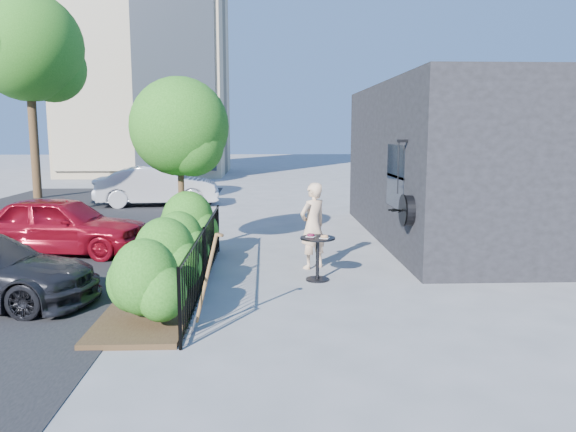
{
  "coord_description": "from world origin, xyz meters",
  "views": [
    {
      "loc": [
        -0.4,
        -9.95,
        2.79
      ],
      "look_at": [
        0.03,
        0.58,
        1.2
      ],
      "focal_mm": 35.0,
      "sensor_mm": 36.0,
      "label": 1
    }
  ],
  "objects_px": {
    "woman": "(313,226)",
    "patio_tree": "(182,133)",
    "cafe_table": "(318,251)",
    "shovel": "(204,288)",
    "car_red": "(61,225)",
    "car_silver": "(158,186)",
    "street_tree_far": "(29,54)"
  },
  "relations": [
    {
      "from": "shovel",
      "to": "woman",
      "type": "bearing_deg",
      "value": 63.36
    },
    {
      "from": "patio_tree",
      "to": "street_tree_far",
      "type": "height_order",
      "value": "street_tree_far"
    },
    {
      "from": "patio_tree",
      "to": "woman",
      "type": "relative_size",
      "value": 2.23
    },
    {
      "from": "patio_tree",
      "to": "woman",
      "type": "height_order",
      "value": "patio_tree"
    },
    {
      "from": "street_tree_far",
      "to": "shovel",
      "type": "relative_size",
      "value": 5.75
    },
    {
      "from": "cafe_table",
      "to": "patio_tree",
      "type": "bearing_deg",
      "value": 139.42
    },
    {
      "from": "patio_tree",
      "to": "car_silver",
      "type": "relative_size",
      "value": 0.87
    },
    {
      "from": "cafe_table",
      "to": "car_red",
      "type": "distance_m",
      "value": 6.23
    },
    {
      "from": "car_silver",
      "to": "shovel",
      "type": "bearing_deg",
      "value": -172.39
    },
    {
      "from": "shovel",
      "to": "car_silver",
      "type": "relative_size",
      "value": 0.32
    },
    {
      "from": "woman",
      "to": "patio_tree",
      "type": "bearing_deg",
      "value": -65.09
    },
    {
      "from": "street_tree_far",
      "to": "cafe_table",
      "type": "bearing_deg",
      "value": -52.31
    },
    {
      "from": "woman",
      "to": "car_red",
      "type": "xyz_separation_m",
      "value": [
        -5.66,
        1.61,
        -0.21
      ]
    },
    {
      "from": "patio_tree",
      "to": "cafe_table",
      "type": "bearing_deg",
      "value": -40.58
    },
    {
      "from": "cafe_table",
      "to": "car_red",
      "type": "relative_size",
      "value": 0.22
    },
    {
      "from": "patio_tree",
      "to": "shovel",
      "type": "relative_size",
      "value": 2.74
    },
    {
      "from": "cafe_table",
      "to": "shovel",
      "type": "xyz_separation_m",
      "value": [
        -1.84,
        -2.67,
        0.06
      ]
    },
    {
      "from": "cafe_table",
      "to": "car_red",
      "type": "xyz_separation_m",
      "value": [
        -5.67,
        2.58,
        0.1
      ]
    },
    {
      "from": "street_tree_far",
      "to": "car_red",
      "type": "xyz_separation_m",
      "value": [
        4.84,
        -11.03,
        -5.25
      ]
    },
    {
      "from": "patio_tree",
      "to": "shovel",
      "type": "distance_m",
      "value": 5.6
    },
    {
      "from": "patio_tree",
      "to": "car_silver",
      "type": "height_order",
      "value": "patio_tree"
    },
    {
      "from": "patio_tree",
      "to": "car_red",
      "type": "distance_m",
      "value": 3.55
    },
    {
      "from": "cafe_table",
      "to": "car_silver",
      "type": "bearing_deg",
      "value": 114.57
    },
    {
      "from": "cafe_table",
      "to": "woman",
      "type": "relative_size",
      "value": 0.5
    },
    {
      "from": "car_silver",
      "to": "cafe_table",
      "type": "bearing_deg",
      "value": -160.97
    },
    {
      "from": "patio_tree",
      "to": "cafe_table",
      "type": "distance_m",
      "value": 4.31
    },
    {
      "from": "shovel",
      "to": "car_red",
      "type": "relative_size",
      "value": 0.37
    },
    {
      "from": "cafe_table",
      "to": "shovel",
      "type": "relative_size",
      "value": 0.61
    },
    {
      "from": "woman",
      "to": "shovel",
      "type": "distance_m",
      "value": 4.09
    },
    {
      "from": "shovel",
      "to": "street_tree_far",
      "type": "bearing_deg",
      "value": 118.05
    },
    {
      "from": "street_tree_far",
      "to": "car_red",
      "type": "distance_m",
      "value": 13.14
    },
    {
      "from": "street_tree_far",
      "to": "shovel",
      "type": "height_order",
      "value": "street_tree_far"
    }
  ]
}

